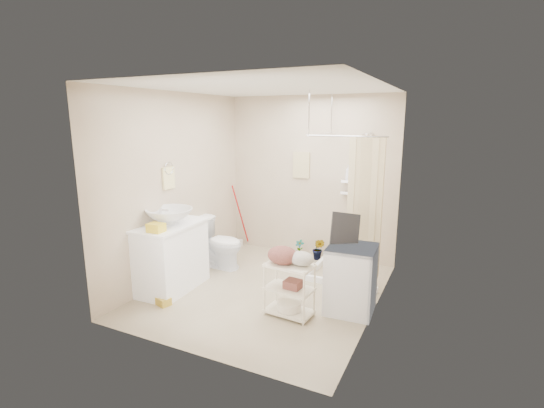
{
  "coord_description": "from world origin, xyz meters",
  "views": [
    {
      "loc": [
        2.18,
        -4.36,
        2.24
      ],
      "look_at": [
        -0.04,
        0.25,
        1.13
      ],
      "focal_mm": 26.0,
      "sensor_mm": 36.0,
      "label": 1
    }
  ],
  "objects": [
    {
      "name": "shampoo_bottle_a",
      "position": [
        0.65,
        1.51,
        1.44
      ],
      "size": [
        0.1,
        0.1,
        0.23
      ],
      "primitive_type": "imported",
      "rotation": [
        0.0,
        0.0,
        -0.12
      ],
      "color": "silver",
      "rests_on": "shower"
    },
    {
      "name": "hanging_towel",
      "position": [
        -0.15,
        1.58,
        1.5
      ],
      "size": [
        0.28,
        0.03,
        0.42
      ],
      "primitive_type": "cube",
      "color": "beige",
      "rests_on": "wall_back"
    },
    {
      "name": "sink",
      "position": [
        -1.16,
        -0.48,
        1.0
      ],
      "size": [
        0.75,
        0.75,
        0.21
      ],
      "primitive_type": "imported",
      "rotation": [
        0.0,
        0.0,
        0.29
      ],
      "color": "silver",
      "rests_on": "vanity"
    },
    {
      "name": "mop",
      "position": [
        -1.28,
        1.5,
        0.55
      ],
      "size": [
        0.13,
        0.13,
        1.1
      ],
      "primitive_type": null,
      "rotation": [
        0.0,
        0.0,
        -0.31
      ],
      "color": "#A30608",
      "rests_on": "ground"
    },
    {
      "name": "toilet",
      "position": [
        -1.04,
        0.47,
        0.38
      ],
      "size": [
        0.76,
        0.45,
        0.76
      ],
      "primitive_type": "imported",
      "rotation": [
        0.0,
        0.0,
        1.54
      ],
      "color": "white",
      "rests_on": "ground"
    },
    {
      "name": "floor",
      "position": [
        0.0,
        0.0,
        0.0
      ],
      "size": [
        3.2,
        3.2,
        0.0
      ],
      "primitive_type": "plane",
      "color": "tan",
      "rests_on": "ground"
    },
    {
      "name": "ceiling",
      "position": [
        0.0,
        0.0,
        2.6
      ],
      "size": [
        2.8,
        3.2,
        0.04
      ],
      "primitive_type": "cube",
      "color": "silver",
      "rests_on": "ground"
    },
    {
      "name": "wall_front",
      "position": [
        0.0,
        -1.6,
        1.3
      ],
      "size": [
        2.8,
        0.04,
        2.6
      ],
      "primitive_type": "cube",
      "color": "beige",
      "rests_on": "ground"
    },
    {
      "name": "wall_back",
      "position": [
        0.0,
        1.6,
        1.3
      ],
      "size": [
        2.8,
        0.04,
        2.6
      ],
      "primitive_type": "cube",
      "color": "beige",
      "rests_on": "ground"
    },
    {
      "name": "tp_holder",
      "position": [
        -1.36,
        0.05,
        0.72
      ],
      "size": [
        0.08,
        0.12,
        0.14
      ],
      "primitive_type": null,
      "color": "white",
      "rests_on": "wall_left"
    },
    {
      "name": "washing_machine",
      "position": [
        1.14,
        -0.05,
        0.4
      ],
      "size": [
        0.57,
        0.59,
        0.79
      ],
      "primitive_type": "cube",
      "rotation": [
        0.0,
        0.0,
        0.06
      ],
      "color": "silver",
      "rests_on": "ground"
    },
    {
      "name": "vanity",
      "position": [
        -1.16,
        -0.48,
        0.45
      ],
      "size": [
        0.62,
        1.04,
        0.89
      ],
      "primitive_type": "cube",
      "rotation": [
        0.0,
        0.0,
        0.05
      ],
      "color": "white",
      "rests_on": "ground"
    },
    {
      "name": "potted_plant_b",
      "position": [
        0.23,
        1.41,
        0.18
      ],
      "size": [
        0.21,
        0.17,
        0.36
      ],
      "primitive_type": "imported",
      "rotation": [
        0.0,
        0.0,
        -0.06
      ],
      "color": "brown",
      "rests_on": "ground"
    },
    {
      "name": "counter_basket",
      "position": [
        -1.07,
        -0.84,
        0.95
      ],
      "size": [
        0.2,
        0.16,
        0.11
      ],
      "primitive_type": "cube",
      "rotation": [
        0.0,
        0.0,
        0.02
      ],
      "color": "yellow",
      "rests_on": "vanity"
    },
    {
      "name": "floor_basket",
      "position": [
        -0.95,
        -0.92,
        0.07
      ],
      "size": [
        0.29,
        0.25,
        0.13
      ],
      "primitive_type": "cube",
      "rotation": [
        0.0,
        0.0,
        -0.29
      ],
      "color": "gold",
      "rests_on": "ground"
    },
    {
      "name": "wall_left",
      "position": [
        -1.4,
        0.0,
        1.3
      ],
      "size": [
        0.04,
        3.2,
        2.6
      ],
      "primitive_type": "cube",
      "color": "beige",
      "rests_on": "ground"
    },
    {
      "name": "wall_right",
      "position": [
        1.4,
        0.0,
        1.3
      ],
      "size": [
        0.04,
        3.2,
        2.6
      ],
      "primitive_type": "cube",
      "color": "beige",
      "rests_on": "ground"
    },
    {
      "name": "laundry_rack",
      "position": [
        0.53,
        -0.48,
        0.37
      ],
      "size": [
        0.57,
        0.36,
        0.75
      ],
      "primitive_type": null,
      "rotation": [
        0.0,
        0.0,
        -0.09
      ],
      "color": "#EEE4C8",
      "rests_on": "ground"
    },
    {
      "name": "ironing_board",
      "position": [
        1.02,
        -0.05,
        0.6
      ],
      "size": [
        0.34,
        0.25,
        1.19
      ],
      "primitive_type": null,
      "rotation": [
        0.0,
        0.0,
        0.51
      ],
      "color": "black",
      "rests_on": "ground"
    },
    {
      "name": "shower",
      "position": [
        0.85,
        1.05,
        1.05
      ],
      "size": [
        1.1,
        1.1,
        2.1
      ],
      "primitive_type": null,
      "color": "white",
      "rests_on": "ground"
    },
    {
      "name": "potted_plant_a",
      "position": [
        -0.09,
        1.4,
        0.15
      ],
      "size": [
        0.17,
        0.13,
        0.29
      ],
      "primitive_type": "imported",
      "rotation": [
        0.0,
        0.0,
        -0.15
      ],
      "color": "#9B5224",
      "rests_on": "ground"
    },
    {
      "name": "shampoo_bottle_b",
      "position": [
        0.73,
        1.52,
        1.4
      ],
      "size": [
        0.1,
        0.1,
        0.16
      ],
      "primitive_type": "imported",
      "rotation": [
        0.0,
        0.0,
        0.4
      ],
      "color": "#394AB3",
      "rests_on": "shower"
    },
    {
      "name": "towel_ring",
      "position": [
        -1.38,
        -0.2,
        1.47
      ],
      "size": [
        0.04,
        0.22,
        0.34
      ],
      "primitive_type": null,
      "color": "#FDF09F",
      "rests_on": "wall_left"
    }
  ]
}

